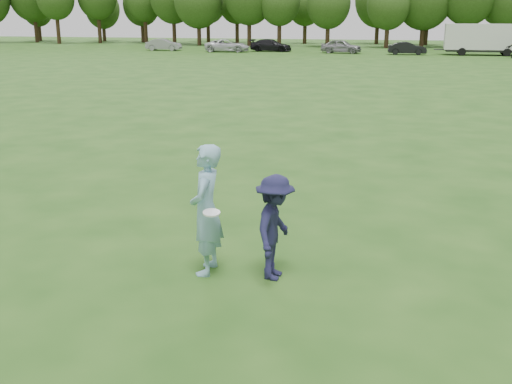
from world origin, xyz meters
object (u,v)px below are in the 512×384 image
car_b (164,45)px  car_e (341,46)px  car_f (407,48)px  cargo_trailer (484,38)px  thrower (206,210)px  car_d (271,45)px  car_c (227,46)px  defender (275,227)px

car_b → car_e: size_ratio=0.94×
car_b → car_e: car_e is taller
car_f → cargo_trailer: bearing=-86.0°
car_b → cargo_trailer: size_ratio=0.47×
car_f → car_e: bearing=78.8°
car_f → cargo_trailer: size_ratio=0.45×
thrower → cargo_trailer: (10.15, 59.90, 0.72)m
car_b → car_d: 12.90m
car_c → car_f: car_c is taller
car_d → car_b: bearing=97.6°
defender → car_d: 62.80m
thrower → car_b: bearing=-161.0°
car_c → car_f: (20.10, -0.17, -0.04)m
car_d → cargo_trailer: 23.29m
car_c → thrower: bearing=-169.1°
car_e → cargo_trailer: size_ratio=0.49×
car_d → car_f: bearing=-96.9°
defender → car_f: defender is taller
defender → car_b: 65.65m
car_c → car_f: bearing=-96.3°
thrower → car_e: size_ratio=0.48×
car_c → car_e: size_ratio=1.15×
defender → thrower: bearing=96.3°
cargo_trailer → thrower: bearing=-99.6°
car_b → cargo_trailer: 36.08m
cargo_trailer → defender: bearing=-98.6°
car_b → car_c: 8.24m
car_c → cargo_trailer: size_ratio=0.57×
car_c → car_d: bearing=-71.0°
car_d → car_e: bearing=-97.5°
car_b → car_d: size_ratio=0.87×
car_c → car_e: bearing=-92.2°
defender → car_b: (-27.01, 59.83, -0.15)m
car_c → car_d: size_ratio=1.06×
thrower → car_c: size_ratio=0.41×
car_c → car_b: bearing=78.7°
defender → car_d: size_ratio=0.35×
thrower → car_c: thrower is taller
car_e → car_c: bearing=100.0°
car_d → thrower: bearing=-166.4°
car_e → car_f: (7.13, -0.99, -0.09)m
car_b → car_f: 28.31m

